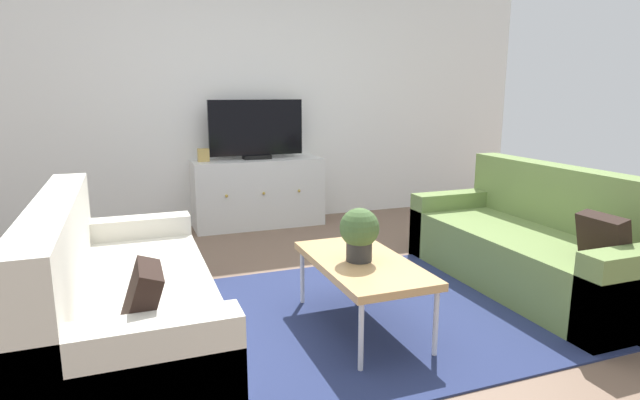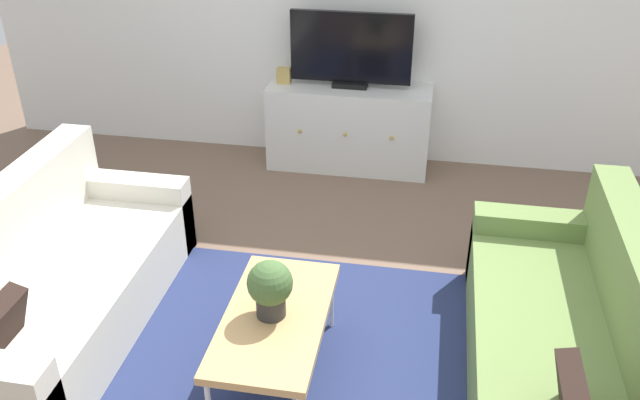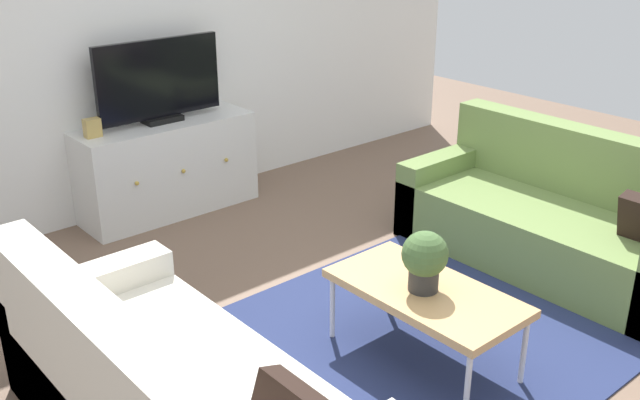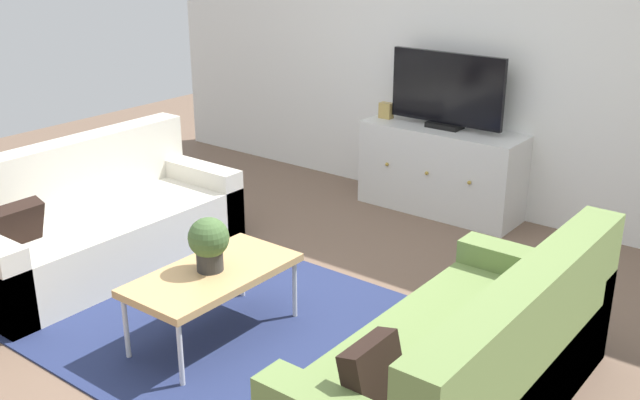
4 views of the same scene
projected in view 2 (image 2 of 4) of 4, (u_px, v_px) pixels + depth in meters
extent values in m
plane|color=brown|center=(302.00, 341.00, 3.87)|extent=(10.00, 10.00, 0.00)
cube|color=navy|center=(296.00, 359.00, 3.74)|extent=(2.50, 1.90, 0.01)
cube|color=beige|center=(68.00, 298.00, 3.89)|extent=(0.85, 1.92, 0.40)
cube|color=beige|center=(8.00, 260.00, 3.83)|extent=(0.20, 1.92, 0.85)
cube|color=beige|center=(130.00, 212.00, 4.60)|extent=(0.85, 0.18, 0.54)
cube|color=olive|center=(555.00, 356.00, 3.48)|extent=(0.85, 1.92, 0.40)
cube|color=olive|center=(631.00, 330.00, 3.32)|extent=(0.20, 1.92, 0.85)
cube|color=olive|center=(540.00, 251.00, 4.19)|extent=(0.85, 0.18, 0.54)
cube|color=black|center=(574.00, 400.00, 2.78)|extent=(0.17, 0.30, 0.32)
cube|color=tan|center=(275.00, 318.00, 3.43)|extent=(0.51, 0.99, 0.04)
cylinder|color=silver|center=(258.00, 293.00, 3.95)|extent=(0.03, 0.03, 0.38)
cylinder|color=silver|center=(331.00, 301.00, 3.89)|extent=(0.03, 0.03, 0.38)
cylinder|color=#2D2D2D|center=(271.00, 306.00, 3.39)|extent=(0.15, 0.15, 0.11)
sphere|color=#426033|center=(270.00, 283.00, 3.32)|extent=(0.23, 0.23, 0.23)
cube|color=silver|center=(349.00, 127.00, 5.64)|extent=(1.33, 0.44, 0.70)
sphere|color=#B79338|center=(299.00, 131.00, 5.49)|extent=(0.03, 0.03, 0.03)
sphere|color=#B79338|center=(345.00, 135.00, 5.43)|extent=(0.03, 0.03, 0.03)
sphere|color=#B79338|center=(391.00, 138.00, 5.37)|extent=(0.03, 0.03, 0.03)
cube|color=black|center=(350.00, 84.00, 5.48)|extent=(0.28, 0.16, 0.04)
cube|color=black|center=(351.00, 48.00, 5.33)|extent=(0.97, 0.04, 0.56)
cube|color=tan|center=(284.00, 75.00, 5.52)|extent=(0.11, 0.07, 0.13)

